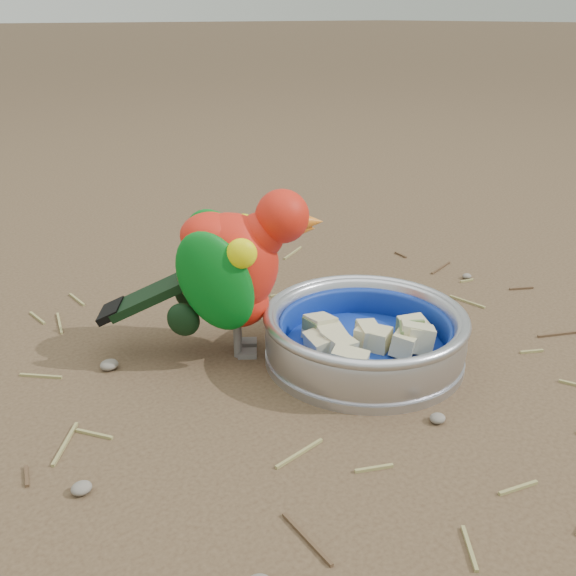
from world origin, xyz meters
TOP-DOWN VIEW (x-y plane):
  - ground at (0.00, 0.00)m, footprint 60.00×60.00m
  - food_bowl at (0.03, 0.07)m, footprint 0.23×0.23m
  - bowl_wall at (0.03, 0.07)m, footprint 0.23×0.23m
  - fruit_wedges at (0.03, 0.07)m, footprint 0.14×0.14m
  - lory_parrot at (-0.07, 0.18)m, footprint 0.26×0.23m
  - ground_debris at (-0.02, 0.05)m, footprint 0.90×0.80m

SIDE VIEW (x-z plane):
  - ground at x=0.00m, z-range 0.00..0.00m
  - ground_debris at x=-0.02m, z-range 0.00..0.01m
  - food_bowl at x=0.03m, z-range 0.00..0.02m
  - fruit_wedges at x=0.03m, z-range 0.02..0.05m
  - bowl_wall at x=0.03m, z-range 0.02..0.06m
  - lory_parrot at x=-0.07m, z-range 0.00..0.19m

